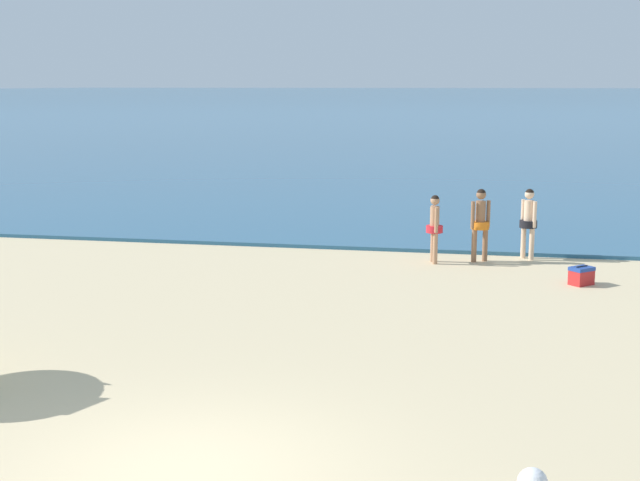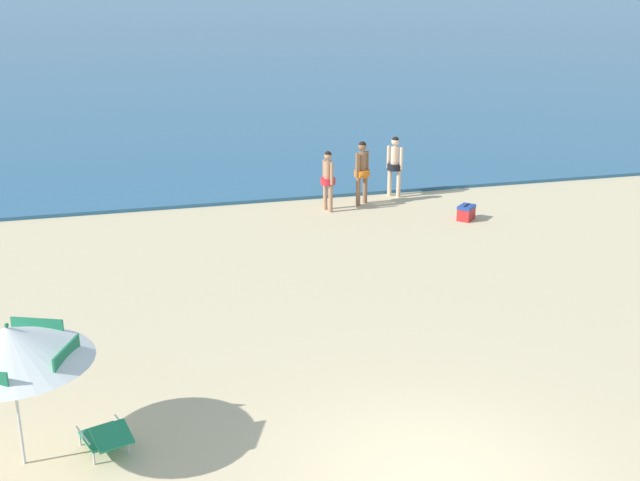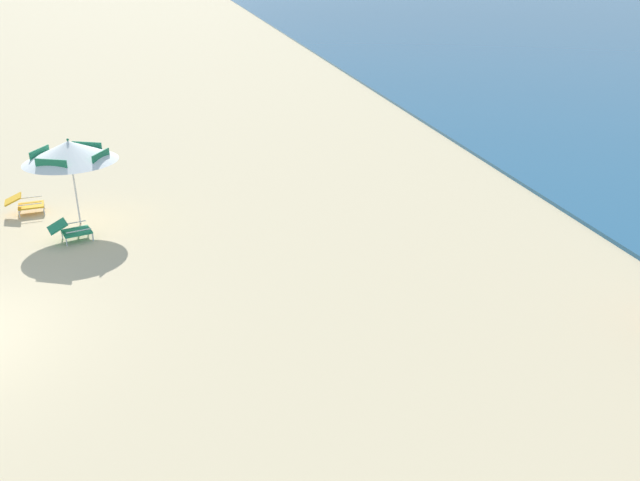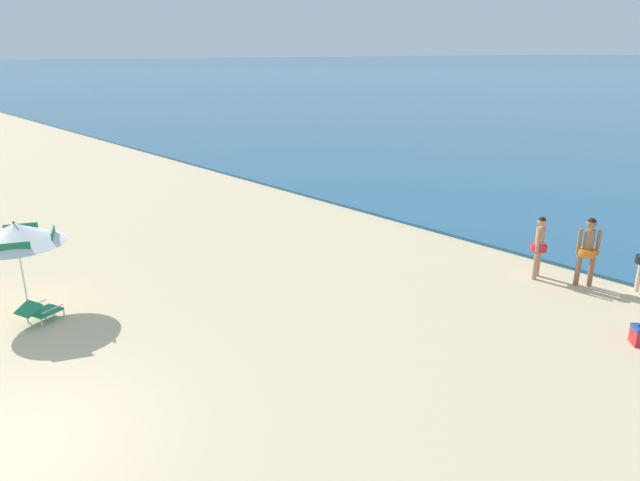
{
  "view_description": "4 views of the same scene",
  "coord_description": "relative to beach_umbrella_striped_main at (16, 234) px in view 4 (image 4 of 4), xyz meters",
  "views": [
    {
      "loc": [
        3.31,
        -8.81,
        4.35
      ],
      "look_at": [
        0.11,
        7.42,
        1.38
      ],
      "focal_mm": 49.17,
      "sensor_mm": 36.0,
      "label": 1
    },
    {
      "loc": [
        -3.78,
        -8.43,
        6.44
      ],
      "look_at": [
        0.09,
        6.17,
        1.34
      ],
      "focal_mm": 45.76,
      "sensor_mm": 36.0,
      "label": 2
    },
    {
      "loc": [
        10.25,
        4.56,
        5.76
      ],
      "look_at": [
        -0.77,
        6.83,
        0.98
      ],
      "focal_mm": 36.54,
      "sensor_mm": 36.0,
      "label": 3
    },
    {
      "loc": [
        8.61,
        -1.33,
        5.76
      ],
      "look_at": [
        -2.28,
        8.53,
        0.86
      ],
      "focal_mm": 32.08,
      "sensor_mm": 36.0,
      "label": 4
    }
  ],
  "objects": [
    {
      "name": "ground_plane",
      "position": [
        5.23,
        -1.84,
        -1.79
      ],
      "size": [
        800.0,
        800.0,
        0.0
      ],
      "primitive_type": "plane",
      "color": "#D1BA8E"
    },
    {
      "name": "beach_umbrella_striped_main",
      "position": [
        0.0,
        0.0,
        0.0
      ],
      "size": [
        2.77,
        2.77,
        2.09
      ],
      "color": "silver",
      "rests_on": "ground"
    },
    {
      "name": "lounge_chair_beside_umbrella",
      "position": [
        1.1,
        -0.05,
        -1.51
      ],
      "size": [
        0.79,
        1.0,
        0.51
      ],
      "color": "#1E7F56",
      "rests_on": "ground"
    },
    {
      "name": "person_standing_beside",
      "position": [
        7.21,
        10.61,
        -0.82
      ],
      "size": [
        0.41,
        0.49,
        1.68
      ],
      "color": "tan",
      "rests_on": "ground"
    },
    {
      "name": "person_wading_in",
      "position": [
        8.3,
        10.98,
        -0.74
      ],
      "size": [
        0.47,
        0.44,
        1.81
      ],
      "color": "#8C6042",
      "rests_on": "ground"
    }
  ]
}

